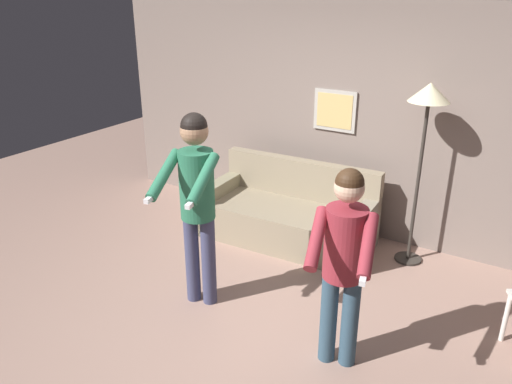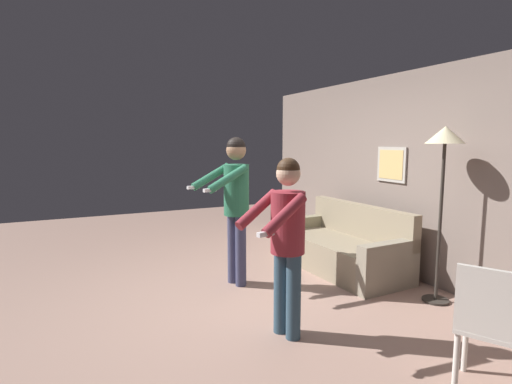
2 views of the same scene
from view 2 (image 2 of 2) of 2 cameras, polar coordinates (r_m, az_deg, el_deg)
name	(u,v)px [view 2 (image 2 of 2)]	position (r m, az deg, el deg)	size (l,w,h in m)	color
ground_plane	(246,302)	(4.48, -1.48, -15.48)	(12.00, 12.00, 0.00)	#A27E6F
back_wall_assembly	(406,175)	(5.46, 20.67, 2.31)	(6.40, 0.09, 2.60)	gray
couch	(342,249)	(5.57, 12.23, -8.00)	(1.93, 0.93, 0.87)	gray
torchiere_lamp	(444,151)	(4.59, 25.32, 5.32)	(0.40, 0.40, 1.89)	#332D28
person_standing_left	(235,196)	(4.73, -3.01, -0.53)	(0.55, 0.74, 1.78)	#3E4061
person_standing_right	(286,232)	(3.49, 4.36, -5.73)	(0.53, 0.62, 1.59)	#314C5F
dining_chair_distant	(491,324)	(3.20, 30.58, -15.93)	(0.57, 0.57, 0.93)	silver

